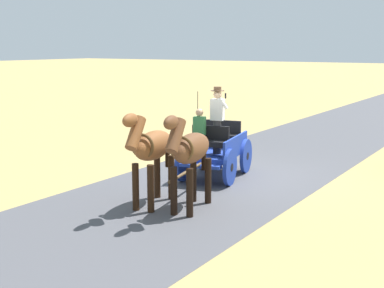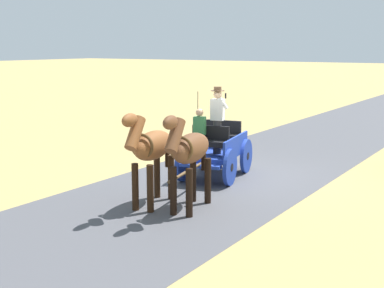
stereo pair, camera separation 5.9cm
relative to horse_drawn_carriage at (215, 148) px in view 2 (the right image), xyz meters
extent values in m
plane|color=tan|center=(-0.25, -0.53, -0.82)|extent=(200.00, 200.00, 0.00)
cube|color=#4C4C51|center=(-0.25, -0.53, -0.81)|extent=(5.20, 160.00, 0.01)
cube|color=#1E3899|center=(0.02, -0.08, -0.16)|extent=(1.61, 2.40, 0.12)
cube|color=#1E3899|center=(-0.54, -0.20, 0.12)|extent=(0.48, 2.06, 0.44)
cube|color=#1E3899|center=(0.58, 0.03, 0.12)|extent=(0.48, 2.06, 0.44)
cube|color=#1E3899|center=(-0.22, 1.11, -0.26)|extent=(1.11, 0.45, 0.08)
cube|color=#1E3899|center=(0.26, -1.26, -0.34)|extent=(0.75, 0.34, 0.06)
cube|color=black|center=(-0.10, 0.51, 0.22)|extent=(1.07, 0.56, 0.14)
cube|color=black|center=(-0.07, 0.33, 0.44)|extent=(1.02, 0.28, 0.44)
cube|color=black|center=(0.12, -0.57, 0.22)|extent=(1.07, 0.56, 0.14)
cube|color=black|center=(0.15, -0.74, 0.44)|extent=(1.02, 0.28, 0.44)
cylinder|color=#1E3899|center=(-0.77, 0.54, -0.34)|extent=(0.29, 0.96, 0.96)
cylinder|color=black|center=(-0.77, 0.54, -0.34)|extent=(0.16, 0.23, 0.21)
cylinder|color=#1E3899|center=(0.50, 0.80, -0.34)|extent=(0.29, 0.96, 0.96)
cylinder|color=black|center=(0.50, 0.80, -0.34)|extent=(0.16, 0.23, 0.21)
cylinder|color=#1E3899|center=(-0.46, -0.97, -0.34)|extent=(0.29, 0.96, 0.96)
cylinder|color=black|center=(-0.46, -0.97, -0.34)|extent=(0.16, 0.23, 0.21)
cylinder|color=#1E3899|center=(0.81, -0.71, -0.34)|extent=(0.29, 0.96, 0.96)
cylinder|color=black|center=(0.81, -0.71, -0.34)|extent=(0.16, 0.23, 0.21)
cylinder|color=brown|center=(-0.42, 2.07, -0.21)|extent=(0.47, 1.97, 0.07)
cylinder|color=black|center=(0.19, 0.57, 0.92)|extent=(0.02, 0.02, 1.30)
cylinder|color=#2D2D33|center=(-0.19, 0.21, 0.35)|extent=(0.22, 0.22, 0.90)
cube|color=silver|center=(-0.19, 0.21, 1.08)|extent=(0.38, 0.28, 0.56)
sphere|color=beige|center=(-0.19, 0.21, 1.48)|extent=(0.22, 0.22, 0.22)
cylinder|color=#473323|center=(-0.19, 0.21, 1.58)|extent=(0.36, 0.36, 0.01)
cylinder|color=#473323|center=(-0.19, 0.21, 1.63)|extent=(0.20, 0.20, 0.10)
cylinder|color=silver|center=(-0.38, 0.22, 1.26)|extent=(0.27, 0.13, 0.32)
cube|color=black|center=(-0.44, 0.22, 1.46)|extent=(0.03, 0.07, 0.14)
cube|color=#2D2D33|center=(0.12, 0.68, 0.36)|extent=(0.34, 0.37, 0.14)
cube|color=#387F47|center=(0.14, 0.56, 0.67)|extent=(0.33, 0.26, 0.48)
sphere|color=tan|center=(0.14, 0.56, 1.02)|extent=(0.20, 0.20, 0.20)
ellipsoid|color=brown|center=(-1.02, 2.77, 0.55)|extent=(0.83, 1.63, 0.64)
cylinder|color=black|center=(-1.30, 3.27, -0.29)|extent=(0.15, 0.15, 1.05)
cylinder|color=black|center=(-0.94, 3.34, -0.29)|extent=(0.15, 0.15, 1.05)
cylinder|color=black|center=(-1.11, 2.20, -0.29)|extent=(0.15, 0.15, 1.05)
cylinder|color=black|center=(-0.75, 2.26, -0.29)|extent=(0.15, 0.15, 1.05)
cylinder|color=brown|center=(-1.18, 3.60, 0.95)|extent=(0.37, 0.68, 0.73)
ellipsoid|color=brown|center=(-1.21, 3.81, 1.26)|extent=(0.31, 0.57, 0.28)
cube|color=black|center=(-1.17, 3.58, 0.99)|extent=(0.15, 0.51, 0.56)
cylinder|color=black|center=(-0.89, 2.04, 0.25)|extent=(0.11, 0.11, 0.70)
torus|color=brown|center=(-1.12, 3.30, 0.63)|extent=(0.55, 0.17, 0.55)
ellipsoid|color=brown|center=(-0.13, 2.95, 0.55)|extent=(0.84, 1.64, 0.64)
cylinder|color=black|center=(-0.41, 3.45, -0.29)|extent=(0.15, 0.15, 1.05)
cylinder|color=black|center=(-0.06, 3.52, -0.29)|extent=(0.15, 0.15, 1.05)
cylinder|color=black|center=(-0.21, 2.38, -0.29)|extent=(0.15, 0.15, 1.05)
cylinder|color=black|center=(0.15, 2.45, -0.29)|extent=(0.15, 0.15, 1.05)
cylinder|color=brown|center=(-0.29, 3.78, 0.95)|extent=(0.38, 0.69, 0.73)
ellipsoid|color=brown|center=(-0.33, 3.99, 1.26)|extent=(0.32, 0.57, 0.28)
cube|color=black|center=(-0.29, 3.76, 0.99)|extent=(0.15, 0.50, 0.56)
cylinder|color=black|center=(0.01, 2.22, 0.25)|extent=(0.11, 0.11, 0.70)
torus|color=brown|center=(-0.24, 3.49, 0.63)|extent=(0.55, 0.17, 0.55)
camera|label=1|loc=(-7.17, 12.37, 2.75)|focal=50.10mm
camera|label=2|loc=(-7.22, 12.34, 2.75)|focal=50.10mm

